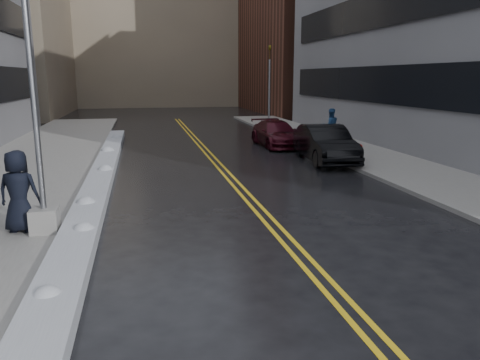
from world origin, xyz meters
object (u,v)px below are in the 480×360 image
lamppost (37,136)px  fire_hydrant (359,151)px  traffic_signal (269,84)px  car_black (325,144)px  pedestrian_c (19,191)px  car_maroon (276,134)px  pedestrian_east (330,126)px

lamppost → fire_hydrant: size_ratio=10.45×
traffic_signal → car_black: traffic_signal is taller
pedestrian_c → car_maroon: 17.36m
fire_hydrant → pedestrian_c: size_ratio=0.36×
traffic_signal → pedestrian_east: 9.07m
lamppost → pedestrian_east: size_ratio=3.80×
pedestrian_c → car_black: size_ratio=0.39×
pedestrian_east → car_black: size_ratio=0.38×
fire_hydrant → pedestrian_c: (-12.87, -7.84, 0.62)m
lamppost → car_black: 13.84m
pedestrian_east → fire_hydrant: bearing=83.6°
traffic_signal → car_maroon: 8.71m
traffic_signal → fire_hydrant: bearing=-88.0°
pedestrian_east → car_maroon: size_ratio=0.40×
fire_hydrant → car_maroon: size_ratio=0.15×
car_black → car_maroon: 5.46m
fire_hydrant → pedestrian_c: 15.09m
pedestrian_east → car_black: 5.32m
traffic_signal → pedestrian_c: bearing=-119.5°
lamppost → car_black: (10.80, 8.50, -1.67)m
lamppost → pedestrian_east: lamppost is taller
fire_hydrant → pedestrian_c: pedestrian_c is taller
lamppost → car_maroon: bearing=54.2°
car_black → pedestrian_east: bearing=69.4°
pedestrian_c → car_black: (11.37, 8.34, -0.31)m
lamppost → traffic_signal: lamppost is taller
fire_hydrant → car_maroon: car_maroon is taller
pedestrian_c → pedestrian_east: pedestrian_c is taller
pedestrian_c → car_maroon: size_ratio=0.41×
fire_hydrant → pedestrian_east: 5.39m
lamppost → fire_hydrant: (12.30, 8.00, -1.98)m
fire_hydrant → traffic_signal: size_ratio=0.12×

